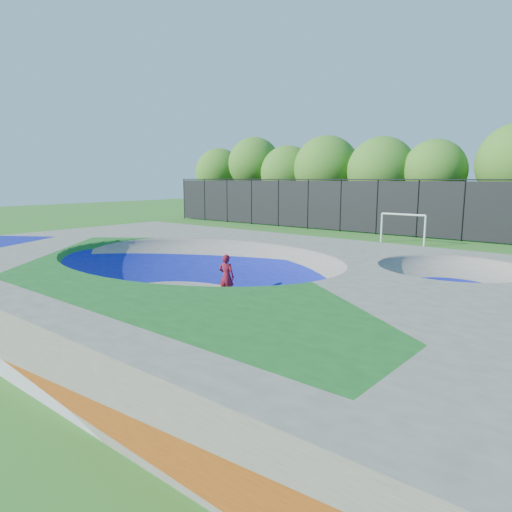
% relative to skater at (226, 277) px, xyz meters
% --- Properties ---
extents(ground, '(120.00, 120.00, 0.00)m').
position_rel_skater_xyz_m(ground, '(-0.95, -0.59, -0.77)').
color(ground, '#24611B').
rests_on(ground, ground).
extents(skate_deck, '(22.00, 14.00, 1.50)m').
position_rel_skater_xyz_m(skate_deck, '(-0.95, -0.59, -0.02)').
color(skate_deck, gray).
rests_on(skate_deck, ground).
extents(skater, '(0.64, 0.50, 1.55)m').
position_rel_skater_xyz_m(skater, '(0.00, 0.00, 0.00)').
color(skater, red).
rests_on(skater, ground).
extents(skateboard, '(0.81, 0.37, 0.05)m').
position_rel_skater_xyz_m(skateboard, '(0.00, 0.00, -0.75)').
color(skateboard, black).
rests_on(skateboard, ground).
extents(soccer_goal, '(2.91, 0.12, 1.92)m').
position_rel_skater_xyz_m(soccer_goal, '(-0.49, 16.72, 0.56)').
color(soccer_goal, silver).
rests_on(soccer_goal, ground).
extents(fence, '(48.09, 0.09, 4.04)m').
position_rel_skater_xyz_m(fence, '(-0.95, 20.41, 1.32)').
color(fence, black).
rests_on(fence, ground).
extents(treeline, '(53.56, 6.76, 8.20)m').
position_rel_skater_xyz_m(treeline, '(-3.82, 24.94, 4.14)').
color(treeline, '#493124').
rests_on(treeline, ground).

